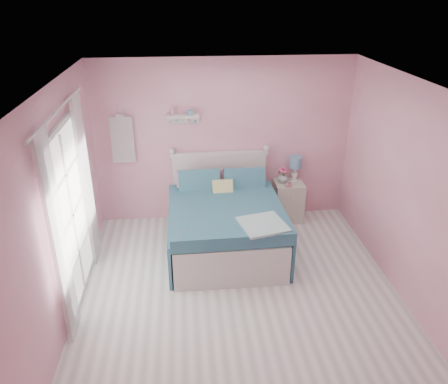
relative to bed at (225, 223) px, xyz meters
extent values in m
plane|color=beige|center=(0.07, -1.25, -0.40)|extent=(4.50, 4.50, 0.00)
plane|color=#D18492|center=(0.07, 1.00, 0.90)|extent=(4.00, 0.00, 4.00)
plane|color=#D18492|center=(0.07, -3.50, 0.90)|extent=(4.00, 0.00, 4.00)
plane|color=#D18492|center=(-1.93, -1.25, 0.90)|extent=(0.00, 4.50, 4.50)
plane|color=#D18492|center=(2.08, -1.25, 0.90)|extent=(0.00, 4.50, 4.50)
plane|color=white|center=(0.07, -1.25, 2.20)|extent=(4.50, 4.50, 0.00)
cube|color=silver|center=(0.00, -0.03, -0.19)|extent=(1.50, 1.95, 0.42)
cube|color=silver|center=(0.00, -0.03, 0.10)|extent=(1.44, 1.89, 0.16)
cube|color=silver|center=(0.00, 0.94, 0.15)|extent=(1.49, 0.07, 1.09)
cube|color=silver|center=(0.00, 0.94, 0.72)|extent=(1.55, 0.09, 0.06)
cube|color=silver|center=(0.00, -0.98, -0.12)|extent=(1.49, 0.06, 0.56)
cube|color=#346F82|center=(0.00, -0.18, 0.27)|extent=(1.61, 1.69, 0.18)
cube|color=pink|center=(-0.34, 0.62, 0.38)|extent=(0.69, 0.29, 0.43)
cube|color=pink|center=(0.34, 0.62, 0.38)|extent=(0.69, 0.29, 0.43)
cube|color=#CCBC59|center=(0.00, 0.34, 0.38)|extent=(0.31, 0.23, 0.31)
cube|color=beige|center=(1.11, 0.76, -0.07)|extent=(0.46, 0.43, 0.66)
cube|color=silver|center=(1.11, 0.56, 0.13)|extent=(0.40, 0.02, 0.16)
sphere|color=white|center=(1.11, 0.53, 0.13)|extent=(0.03, 0.03, 0.03)
cylinder|color=white|center=(1.21, 0.85, 0.27)|extent=(0.13, 0.13, 0.02)
cylinder|color=white|center=(1.21, 0.85, 0.38)|extent=(0.07, 0.07, 0.22)
cylinder|color=#6A95B2|center=(1.21, 0.85, 0.58)|extent=(0.20, 0.20, 0.19)
imported|color=silver|center=(1.00, 0.77, 0.35)|extent=(0.21, 0.21, 0.17)
imported|color=#BF808C|center=(1.07, 0.61, 0.30)|extent=(0.11, 0.11, 0.07)
sphere|color=#DE4B89|center=(1.00, 0.77, 0.51)|extent=(0.06, 0.06, 0.06)
sphere|color=#DE4B89|center=(1.04, 0.79, 0.47)|extent=(0.06, 0.06, 0.06)
sphere|color=#DE4B89|center=(0.96, 0.78, 0.48)|extent=(0.06, 0.06, 0.06)
sphere|color=#DE4B89|center=(1.02, 0.74, 0.45)|extent=(0.06, 0.06, 0.06)
sphere|color=#DE4B89|center=(0.97, 0.75, 0.46)|extent=(0.06, 0.06, 0.06)
cube|color=silver|center=(-0.55, 0.92, 1.35)|extent=(0.50, 0.14, 0.04)
cube|color=silver|center=(-0.55, 0.98, 1.28)|extent=(0.50, 0.03, 0.12)
cylinder|color=#D18C99|center=(-0.70, 0.92, 1.42)|extent=(0.06, 0.06, 0.10)
cube|color=#6A95B2|center=(-0.43, 0.92, 1.40)|extent=(0.08, 0.06, 0.07)
cube|color=white|center=(-1.48, 0.93, 1.00)|extent=(0.34, 0.03, 0.72)
cube|color=silver|center=(-1.90, -0.85, 1.73)|extent=(0.04, 1.32, 0.06)
cube|color=silver|center=(-1.90, -0.85, -0.37)|extent=(0.04, 1.32, 0.06)
cube|color=silver|center=(-1.90, -1.48, 0.65)|extent=(0.04, 0.06, 2.10)
cube|color=silver|center=(-1.90, -0.22, 0.65)|extent=(0.04, 0.06, 2.10)
cube|color=white|center=(-1.90, -0.85, 0.68)|extent=(0.02, 1.20, 2.04)
cube|color=white|center=(-1.84, -1.60, 0.78)|extent=(0.04, 0.40, 2.32)
cube|color=white|center=(-1.84, -0.11, 0.78)|extent=(0.04, 0.40, 2.32)
camera|label=1|loc=(-0.53, -5.50, 3.13)|focal=35.00mm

